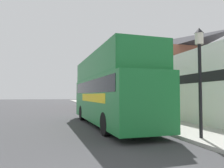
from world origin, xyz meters
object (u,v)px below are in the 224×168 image
(lamp_post_nearest, at_px, (200,61))
(lamp_post_third, at_px, (109,78))
(tour_bus, at_px, (109,95))
(lamp_post_second, at_px, (133,69))
(parked_car_ahead_of_bus, at_px, (97,107))

(lamp_post_nearest, bearing_deg, lamp_post_third, 90.94)
(tour_bus, relative_size, lamp_post_third, 2.11)
(tour_bus, distance_m, lamp_post_second, 3.27)
(lamp_post_nearest, distance_m, lamp_post_third, 14.02)
(lamp_post_nearest, distance_m, lamp_post_second, 7.03)
(lamp_post_nearest, relative_size, lamp_post_second, 0.85)
(parked_car_ahead_of_bus, xyz_separation_m, lamp_post_second, (1.52, -5.48, 2.93))
(parked_car_ahead_of_bus, relative_size, lamp_post_third, 0.92)
(lamp_post_nearest, relative_size, lamp_post_third, 0.88)
(lamp_post_second, bearing_deg, tour_bus, -142.02)
(lamp_post_third, bearing_deg, parked_car_ahead_of_bus, -134.73)
(lamp_post_second, height_order, lamp_post_third, lamp_post_second)
(lamp_post_nearest, xyz_separation_m, lamp_post_third, (-0.23, 14.02, 0.38))
(tour_bus, bearing_deg, lamp_post_nearest, -68.63)
(tour_bus, distance_m, parked_car_ahead_of_bus, 7.27)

